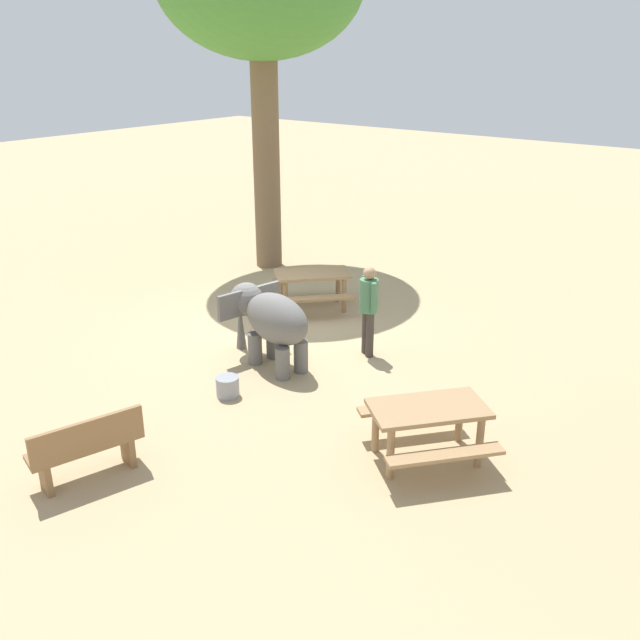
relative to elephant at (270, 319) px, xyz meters
The scene contains 7 objects.
ground_plane 1.64m from the elephant, 141.26° to the right, with size 60.00×60.00×0.00m, color tan.
elephant is the anchor object (origin of this frame).
person_handler 1.73m from the elephant, 140.52° to the left, with size 0.32×0.44×1.62m.
wooden_bench 3.95m from the elephant, ahead, with size 1.46×0.77×0.88m.
picnic_table_near 2.76m from the elephant, 156.68° to the right, with size 2.11×2.10×0.78m.
picnic_table_far 3.67m from the elephant, 75.48° to the left, with size 2.10×2.10×0.78m.
feed_bucket 1.47m from the elephant, 10.69° to the left, with size 0.36×0.36×0.32m, color gray.
Camera 1 is at (9.00, 8.08, 5.12)m, focal length 38.49 mm.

